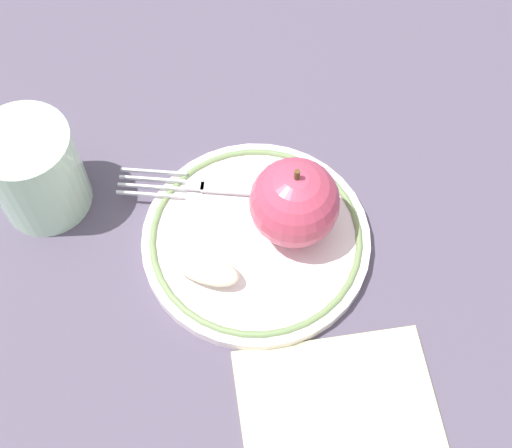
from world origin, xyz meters
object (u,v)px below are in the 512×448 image
object	(u,v)px
apple_red_whole	(294,203)
napkin_folded	(342,427)
apple_slice_front	(203,267)
fork	(219,188)
drinking_glass	(35,171)
plate	(256,239)

from	to	relation	value
apple_red_whole	napkin_folded	distance (m)	0.18
apple_slice_front	fork	world-z (taller)	apple_slice_front
fork	drinking_glass	bearing A→B (deg)	5.25
napkin_folded	plate	bearing A→B (deg)	-139.50
apple_slice_front	drinking_glass	size ratio (longest dim) A/B	0.69
drinking_glass	napkin_folded	bearing A→B (deg)	69.10
plate	drinking_glass	world-z (taller)	drinking_glass
apple_slice_front	drinking_glass	distance (m)	0.17
apple_slice_front	napkin_folded	world-z (taller)	apple_slice_front
plate	apple_slice_front	distance (m)	0.06
plate	fork	distance (m)	0.06
fork	apple_red_whole	bearing A→B (deg)	154.72
apple_red_whole	apple_slice_front	world-z (taller)	apple_red_whole
plate	apple_slice_front	world-z (taller)	apple_slice_front
apple_red_whole	drinking_glass	distance (m)	0.22
apple_red_whole	drinking_glass	bearing A→B (deg)	-81.23
apple_slice_front	fork	size ratio (longest dim) A/B	0.37
plate	apple_red_whole	size ratio (longest dim) A/B	2.34
plate	drinking_glass	size ratio (longest dim) A/B	2.17
apple_red_whole	napkin_folded	world-z (taller)	apple_red_whole
fork	plate	bearing A→B (deg)	129.52
plate	drinking_glass	bearing A→B (deg)	-85.69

